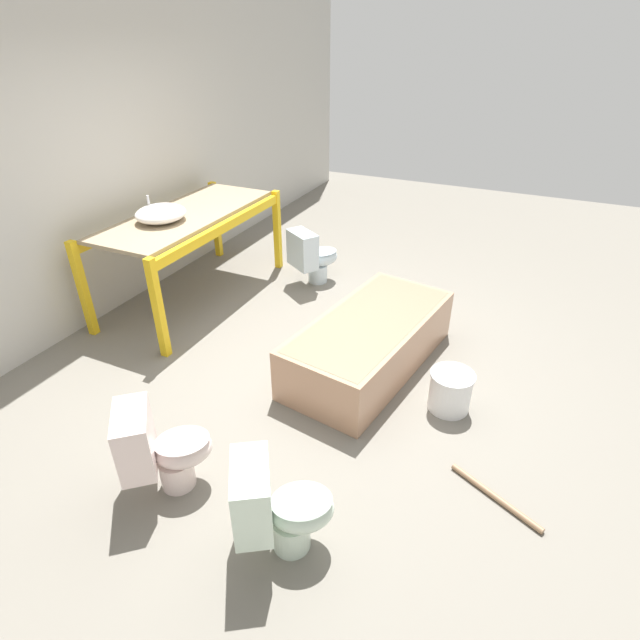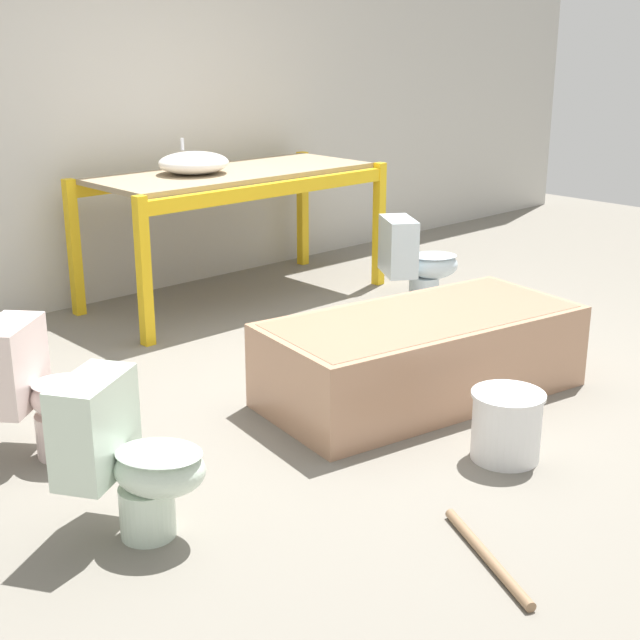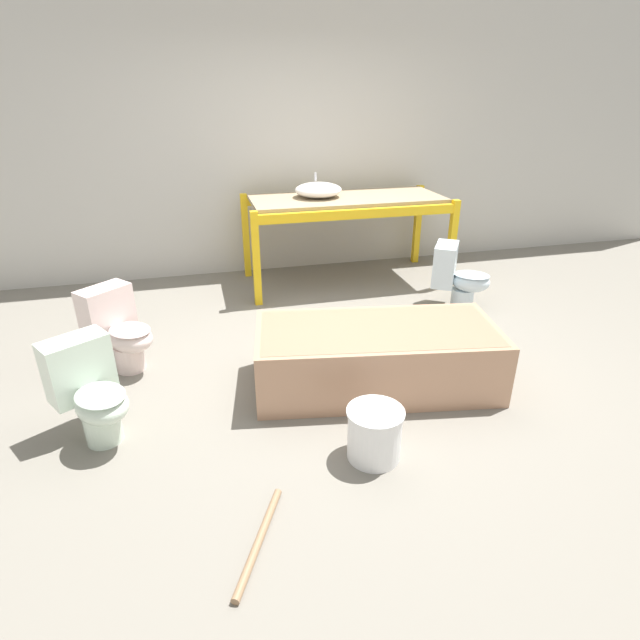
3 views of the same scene
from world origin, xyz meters
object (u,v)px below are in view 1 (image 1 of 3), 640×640
(sink_basin, at_px, (161,213))
(bathtub_main, at_px, (370,339))
(toilet_far, at_px, (277,506))
(toilet_near, at_px, (160,448))
(bucket_white, at_px, (450,390))
(toilet_extra, at_px, (312,256))

(sink_basin, height_order, bathtub_main, sink_basin)
(toilet_far, bearing_deg, toilet_near, 52.68)
(bathtub_main, relative_size, bucket_white, 5.41)
(sink_basin, relative_size, bucket_white, 1.47)
(bathtub_main, distance_m, toilet_near, 1.91)
(toilet_extra, xyz_separation_m, bucket_white, (-1.50, -1.86, -0.16))
(bathtub_main, distance_m, toilet_far, 1.85)
(sink_basin, relative_size, toilet_extra, 0.78)
(toilet_far, xyz_separation_m, toilet_extra, (3.06, 1.26, 0.00))
(sink_basin, distance_m, bathtub_main, 2.28)
(bathtub_main, bearing_deg, bucket_white, -101.32)
(bucket_white, bearing_deg, toilet_extra, 51.10)
(sink_basin, bearing_deg, toilet_near, -142.40)
(bathtub_main, xyz_separation_m, toilet_extra, (1.22, 1.12, 0.07))
(toilet_near, relative_size, toilet_far, 1.00)
(toilet_near, bearing_deg, bucket_white, -84.60)
(bathtub_main, xyz_separation_m, bucket_white, (-0.28, -0.74, -0.09))
(sink_basin, xyz_separation_m, toilet_far, (-1.97, -2.30, -0.67))
(sink_basin, bearing_deg, bucket_white, -97.87)
(toilet_far, bearing_deg, sink_basin, 17.15)
(bucket_white, bearing_deg, toilet_near, 136.01)
(toilet_near, bearing_deg, bathtub_main, -62.13)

